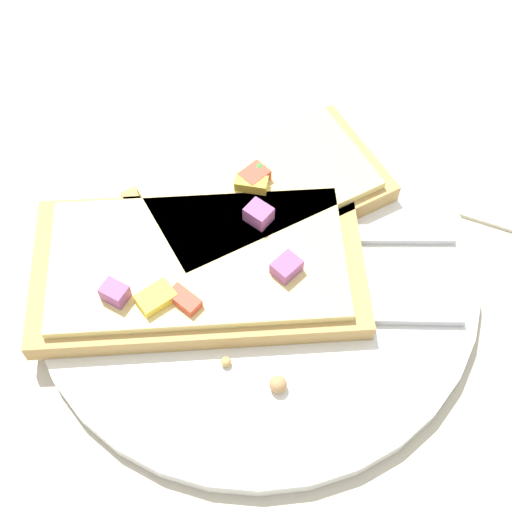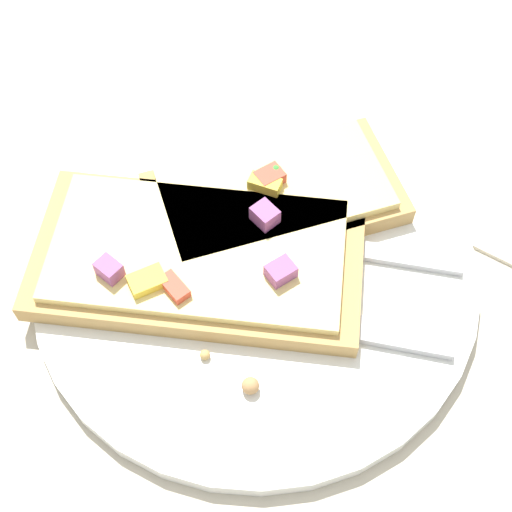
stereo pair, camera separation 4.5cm
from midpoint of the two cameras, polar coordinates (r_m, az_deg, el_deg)
name	(u,v)px [view 1 (the left image)]	position (r m, az deg, el deg)	size (l,w,h in m)	color
ground_plane	(256,274)	(0.47, -2.74, -1.66)	(4.00, 4.00, 0.00)	#BCB29E
plate	(256,269)	(0.46, -2.77, -1.28)	(0.29, 0.29, 0.01)	white
fork	(276,235)	(0.47, -1.16, 1.51)	(0.10, 0.20, 0.01)	#B7B7BC
knife	(326,311)	(0.44, 2.74, -4.69)	(0.09, 0.19, 0.01)	#B7B7BC
pizza_slice_main	(198,266)	(0.45, -7.49, -1.01)	(0.19, 0.23, 0.03)	tan
pizza_slice_corner	(261,194)	(0.48, -2.31, 4.78)	(0.18, 0.17, 0.03)	tan
crumb_scatter	(234,338)	(0.43, -4.76, -6.81)	(0.05, 0.09, 0.01)	tan
napkin	(500,149)	(0.55, 16.72, 8.00)	(0.14, 0.08, 0.01)	beige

